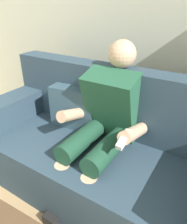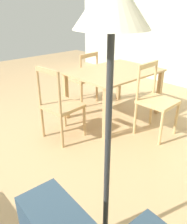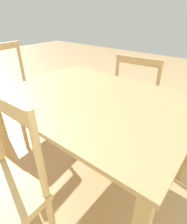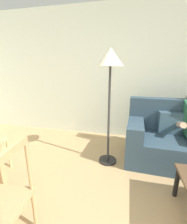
% 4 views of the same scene
% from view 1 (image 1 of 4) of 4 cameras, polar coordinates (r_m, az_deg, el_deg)
% --- Properties ---
extents(wall_back, '(7.19, 0.12, 2.65)m').
position_cam_1_polar(wall_back, '(2.93, -16.52, 24.73)').
color(wall_back, beige).
rests_on(wall_back, ground_plane).
extents(couch, '(2.00, 0.95, 0.96)m').
position_cam_1_polar(couch, '(1.77, 1.09, -9.81)').
color(couch, '#2D4251').
rests_on(couch, ground_plane).
extents(person_lounging, '(0.61, 0.93, 1.17)m').
position_cam_1_polar(person_lounging, '(1.62, 2.87, -2.83)').
color(person_lounging, '#23563D').
rests_on(person_lounging, ground_plane).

